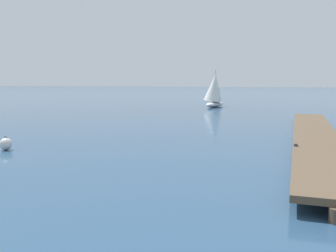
% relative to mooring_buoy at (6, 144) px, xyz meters
% --- Properties ---
extents(floating_dock, '(2.20, 20.38, 0.53)m').
position_rel_mooring_buoy_xyz_m(floating_dock, '(11.48, 6.20, 0.12)').
color(floating_dock, brown).
rests_on(floating_dock, ground).
extents(mooring_buoy, '(0.48, 0.48, 0.55)m').
position_rel_mooring_buoy_xyz_m(mooring_buoy, '(0.00, 0.00, 0.00)').
color(mooring_buoy, silver).
rests_on(mooring_buoy, ground).
extents(distant_sailboat, '(2.51, 4.00, 3.91)m').
position_rel_mooring_buoy_xyz_m(distant_sailboat, '(1.98, 27.36, 1.50)').
color(distant_sailboat, silver).
rests_on(distant_sailboat, ground).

